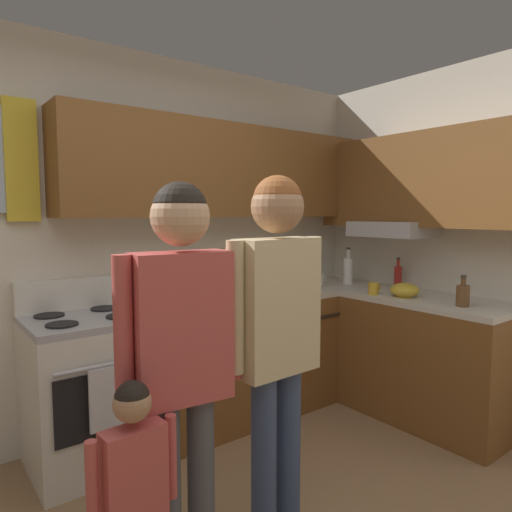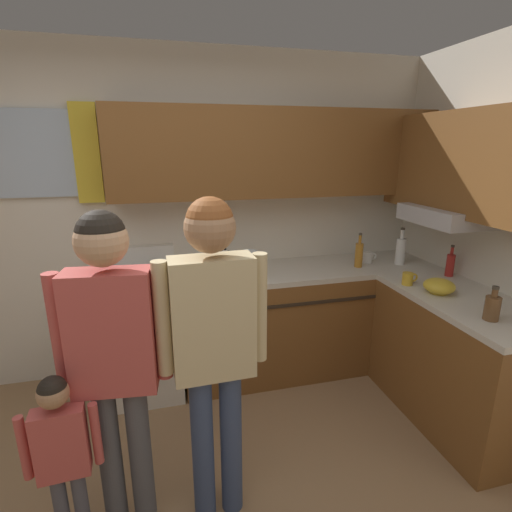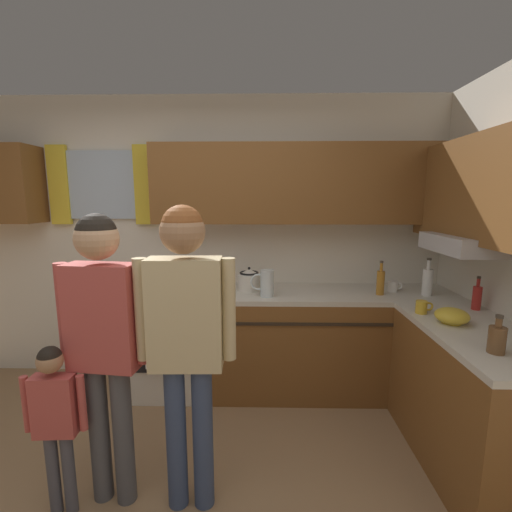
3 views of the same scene
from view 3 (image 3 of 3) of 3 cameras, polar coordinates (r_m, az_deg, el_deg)
The scene contains 15 objects.
back_wall_unit at distance 3.28m, azimuth -9.04°, elevation 5.90°, with size 4.60×0.42×2.60m.
kitchen_counter_run at distance 3.03m, azimuth 17.94°, elevation -15.42°, with size 2.12×1.80×0.90m.
stove_oven at distance 3.30m, azimuth -13.87°, elevation -12.74°, with size 0.66×0.67×1.10m.
bottle_squat_brown at distance 2.24m, azimuth 34.52°, elevation -11.01°, with size 0.08×0.08×0.21m.
bottle_sauce_red at distance 3.00m, azimuth 32.23°, elevation -5.66°, with size 0.06×0.06×0.25m.
bottle_milk_white at distance 3.22m, azimuth 26.08°, elevation -3.71°, with size 0.08×0.08×0.31m.
bottle_oil_amber at distance 3.10m, azimuth 19.56°, elevation -3.98°, with size 0.06×0.06×0.29m.
mug_ceramic_white at distance 3.24m, azimuth 21.37°, elevation -4.61°, with size 0.13×0.08×0.09m.
mug_mustard_yellow at distance 2.73m, azimuth 25.36°, elevation -7.49°, with size 0.12×0.08×0.09m.
stovetop_kettle at distance 3.06m, azimuth -1.08°, elevation -3.85°, with size 0.27×0.20×0.21m.
water_pitcher at distance 2.87m, azimuth 1.66°, elevation -4.42°, with size 0.19×0.11×0.22m.
mixing_bowl at distance 2.61m, azimuth 29.21°, elevation -8.53°, with size 0.21×0.21×0.10m.
adult_holding_child at distance 2.05m, azimuth -23.53°, elevation -10.64°, with size 0.50×0.22×1.62m.
adult_in_plaid at distance 1.88m, azimuth -11.33°, elevation -10.99°, with size 0.52×0.23×1.67m.
small_child at distance 2.25m, azimuth -29.84°, elevation -21.06°, with size 0.32×0.13×0.96m.
Camera 3 is at (0.66, -1.41, 1.70)m, focal length 24.63 mm.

